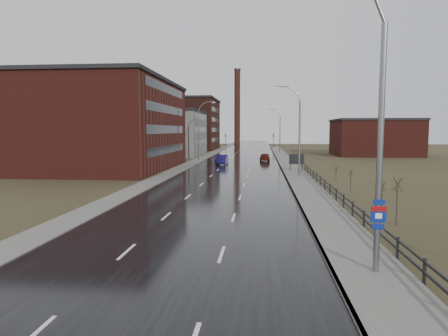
% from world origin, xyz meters
% --- Properties ---
extents(ground, '(320.00, 320.00, 0.00)m').
position_xyz_m(ground, '(0.00, 0.00, 0.00)').
color(ground, '#2D2819').
rests_on(ground, ground).
extents(road, '(14.00, 300.00, 0.06)m').
position_xyz_m(road, '(0.00, 60.00, 0.03)').
color(road, black).
rests_on(road, ground).
extents(sidewalk_right, '(3.20, 180.00, 0.18)m').
position_xyz_m(sidewalk_right, '(8.60, 35.00, 0.09)').
color(sidewalk_right, '#595651').
rests_on(sidewalk_right, ground).
extents(curb_right, '(0.16, 180.00, 0.18)m').
position_xyz_m(curb_right, '(7.08, 35.00, 0.09)').
color(curb_right, slate).
rests_on(curb_right, ground).
extents(sidewalk_left, '(2.40, 260.00, 0.12)m').
position_xyz_m(sidewalk_left, '(-8.20, 60.00, 0.06)').
color(sidewalk_left, '#595651').
rests_on(sidewalk_left, ground).
extents(warehouse_near, '(22.44, 28.56, 13.50)m').
position_xyz_m(warehouse_near, '(-20.99, 45.00, 6.76)').
color(warehouse_near, '#471914').
rests_on(warehouse_near, ground).
extents(warehouse_mid, '(16.32, 20.40, 10.50)m').
position_xyz_m(warehouse_mid, '(-17.99, 78.00, 5.26)').
color(warehouse_mid, slate).
rests_on(warehouse_mid, ground).
extents(warehouse_far, '(26.52, 24.48, 15.50)m').
position_xyz_m(warehouse_far, '(-22.99, 108.00, 7.76)').
color(warehouse_far, '#331611').
rests_on(warehouse_far, ground).
extents(building_right, '(18.36, 16.32, 8.50)m').
position_xyz_m(building_right, '(30.30, 82.00, 4.26)').
color(building_right, '#471914').
rests_on(building_right, ground).
extents(smokestack, '(2.70, 2.70, 30.70)m').
position_xyz_m(smokestack, '(-6.00, 150.00, 15.50)').
color(smokestack, '#331611').
rests_on(smokestack, ground).
extents(streetlight_main, '(3.91, 0.29, 12.11)m').
position_xyz_m(streetlight_main, '(8.47, 2.00, 6.06)').
color(streetlight_main, slate).
rests_on(streetlight_main, ground).
extents(streetlight_right_mid, '(3.36, 0.28, 11.35)m').
position_xyz_m(streetlight_right_mid, '(8.50, 36.00, 5.84)').
color(streetlight_right_mid, slate).
rests_on(streetlight_right_mid, ground).
extents(streetlight_left, '(3.36, 0.28, 11.35)m').
position_xyz_m(streetlight_left, '(-7.70, 62.00, 5.84)').
color(streetlight_left, slate).
rests_on(streetlight_left, ground).
extents(streetlight_right_far, '(3.36, 0.28, 11.35)m').
position_xyz_m(streetlight_right_far, '(8.50, 90.00, 5.84)').
color(streetlight_right_far, slate).
rests_on(streetlight_right_far, ground).
extents(guardrail, '(0.10, 53.05, 1.10)m').
position_xyz_m(guardrail, '(10.30, 18.31, 0.71)').
color(guardrail, black).
rests_on(guardrail, ground).
extents(shrub_c, '(0.71, 0.75, 3.02)m').
position_xyz_m(shrub_c, '(12.55, 11.11, 1.61)').
color(shrub_c, '#382D23').
rests_on(shrub_c, ground).
extents(shrub_d, '(0.47, 0.49, 1.94)m').
position_xyz_m(shrub_d, '(13.36, 16.94, 1.03)').
color(shrub_d, '#382D23').
rests_on(shrub_d, ground).
extents(shrub_e, '(0.51, 0.54, 2.14)m').
position_xyz_m(shrub_e, '(12.71, 24.84, 1.14)').
color(shrub_e, '#382D23').
rests_on(shrub_e, ground).
extents(shrub_f, '(0.39, 0.41, 1.62)m').
position_xyz_m(shrub_f, '(12.87, 33.35, 0.86)').
color(shrub_f, '#382D23').
rests_on(shrub_f, ground).
extents(billboard, '(2.11, 0.17, 2.50)m').
position_xyz_m(billboard, '(9.10, 43.16, 1.69)').
color(billboard, black).
rests_on(billboard, ground).
extents(traffic_light_left, '(0.58, 2.73, 5.30)m').
position_xyz_m(traffic_light_left, '(-8.00, 120.00, 4.60)').
color(traffic_light_left, black).
rests_on(traffic_light_left, ground).
extents(traffic_light_right, '(0.58, 2.73, 5.30)m').
position_xyz_m(traffic_light_right, '(8.00, 120.00, 4.60)').
color(traffic_light_right, black).
rests_on(traffic_light_right, ground).
extents(car_near, '(1.86, 5.04, 1.65)m').
position_xyz_m(car_near, '(-2.63, 53.54, 0.82)').
color(car_near, '#120E47').
rests_on(car_near, ground).
extents(car_far, '(1.96, 4.62, 1.56)m').
position_xyz_m(car_far, '(4.73, 61.35, 0.78)').
color(car_far, '#551C0E').
rests_on(car_far, ground).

